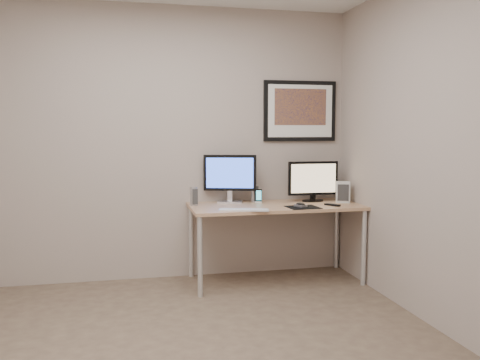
{
  "coord_description": "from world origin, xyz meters",
  "views": [
    {
      "loc": [
        -0.35,
        -3.19,
        1.42
      ],
      "look_at": [
        0.6,
        1.1,
        1.0
      ],
      "focal_mm": 38.0,
      "sensor_mm": 36.0,
      "label": 1
    }
  ],
  "objects": [
    {
      "name": "monitor_large",
      "position": [
        0.61,
        1.58,
        0.99
      ],
      "size": [
        0.5,
        0.22,
        0.46
      ],
      "rotation": [
        0.0,
        0.0,
        -0.29
      ],
      "color": "#BABABF",
      "rests_on": "desk"
    },
    {
      "name": "framed_art",
      "position": [
        1.35,
        1.68,
        1.62
      ],
      "size": [
        0.75,
        0.04,
        0.6
      ],
      "color": "black",
      "rests_on": "room"
    },
    {
      "name": "phone_dock",
      "position": [
        0.88,
        1.51,
        0.8
      ],
      "size": [
        0.08,
        0.08,
        0.13
      ],
      "primitive_type": "cube",
      "rotation": [
        0.0,
        0.0,
        -0.33
      ],
      "color": "black",
      "rests_on": "desk"
    },
    {
      "name": "keyboard",
      "position": [
        0.63,
        1.07,
        0.74
      ],
      "size": [
        0.45,
        0.22,
        0.02
      ],
      "primitive_type": "cube",
      "rotation": [
        0.0,
        0.0,
        -0.26
      ],
      "color": "silver",
      "rests_on": "desk"
    },
    {
      "name": "fan_unit",
      "position": [
        1.69,
        1.36,
        0.83
      ],
      "size": [
        0.16,
        0.14,
        0.2
      ],
      "primitive_type": "cube",
      "rotation": [
        0.0,
        0.0,
        -0.36
      ],
      "color": "silver",
      "rests_on": "desk"
    },
    {
      "name": "speaker_left",
      "position": [
        0.24,
        1.47,
        0.82
      ],
      "size": [
        0.09,
        0.09,
        0.17
      ],
      "primitive_type": "cylinder",
      "rotation": [
        0.0,
        0.0,
        0.28
      ],
      "color": "#BABABF",
      "rests_on": "desk"
    },
    {
      "name": "monitor_tv",
      "position": [
        1.42,
        1.48,
        0.94
      ],
      "size": [
        0.5,
        0.12,
        0.4
      ],
      "rotation": [
        0.0,
        0.0,
        -0.01
      ],
      "color": "black",
      "rests_on": "desk"
    },
    {
      "name": "mouse",
      "position": [
        1.18,
        1.16,
        0.75
      ],
      "size": [
        0.1,
        0.13,
        0.04
      ],
      "primitive_type": "ellipsoid",
      "rotation": [
        0.0,
        0.0,
        0.36
      ],
      "color": "black",
      "rests_on": "mousepad"
    },
    {
      "name": "floor",
      "position": [
        0.0,
        0.0,
        0.0
      ],
      "size": [
        3.6,
        3.6,
        0.0
      ],
      "primitive_type": "plane",
      "color": "brown",
      "rests_on": "ground"
    },
    {
      "name": "mousepad",
      "position": [
        1.2,
        1.13,
        0.73
      ],
      "size": [
        0.3,
        0.27,
        0.0
      ],
      "primitive_type": "cube",
      "rotation": [
        0.0,
        0.0,
        0.07
      ],
      "color": "black",
      "rests_on": "desk"
    },
    {
      "name": "speaker_right",
      "position": [
        0.85,
        1.57,
        0.82
      ],
      "size": [
        0.08,
        0.08,
        0.17
      ],
      "primitive_type": "cylinder",
      "rotation": [
        0.0,
        0.0,
        0.2
      ],
      "color": "#BABABF",
      "rests_on": "desk"
    },
    {
      "name": "desk",
      "position": [
        1.0,
        1.35,
        0.66
      ],
      "size": [
        1.6,
        0.7,
        0.73
      ],
      "color": "#A1794E",
      "rests_on": "floor"
    },
    {
      "name": "room",
      "position": [
        0.0,
        0.45,
        1.64
      ],
      "size": [
        3.6,
        3.6,
        3.6
      ],
      "color": "white",
      "rests_on": "ground"
    },
    {
      "name": "remote",
      "position": [
        1.5,
        1.18,
        0.74
      ],
      "size": [
        0.12,
        0.15,
        0.02
      ],
      "primitive_type": "cube",
      "rotation": [
        0.0,
        0.0,
        0.57
      ],
      "color": "black",
      "rests_on": "desk"
    }
  ]
}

